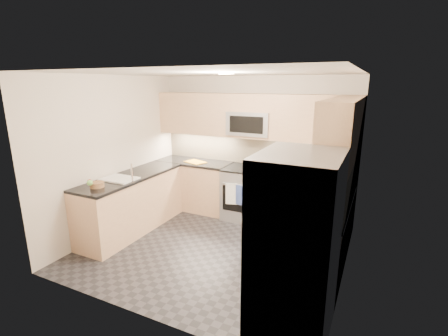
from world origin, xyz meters
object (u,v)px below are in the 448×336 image
utensil_bowl (326,173)px  cutting_board (195,162)px  gas_range (246,194)px  fruit_basket (97,185)px  refrigerator (295,249)px  microwave (250,123)px

utensil_bowl → cutting_board: bearing=-179.5°
gas_range → fruit_basket: (-1.51, -1.95, 0.52)m
refrigerator → gas_range: bearing=120.9°
utensil_bowl → fruit_basket: (-2.85, -1.93, -0.03)m
microwave → fruit_basket: (-1.51, -2.08, -0.72)m
microwave → cutting_board: bearing=-170.2°
microwave → fruit_basket: bearing=-125.9°
fruit_basket → microwave: bearing=54.1°
gas_range → utensil_bowl: (1.34, -0.03, 0.55)m
refrigerator → utensil_bowl: size_ratio=7.41×
cutting_board → utensil_bowl: bearing=0.5°
utensil_bowl → fruit_basket: utensil_bowl is taller
utensil_bowl → cutting_board: utensil_bowl is taller
refrigerator → fruit_basket: (-2.96, 0.47, 0.08)m
utensil_bowl → fruit_basket: size_ratio=1.24×
gas_range → utensil_bowl: bearing=-1.2°
microwave → refrigerator: microwave is taller
microwave → fruit_basket: 2.67m
refrigerator → fruit_basket: refrigerator is taller
microwave → cutting_board: size_ratio=2.02×
gas_range → cutting_board: size_ratio=2.42×
microwave → fruit_basket: size_ratio=3.88×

